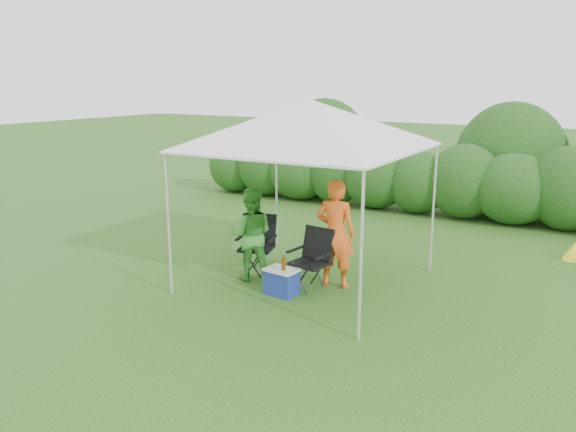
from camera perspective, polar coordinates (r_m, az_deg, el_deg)
The scene contains 9 objects.
ground at distance 8.53m, azimuth 0.49°, elevation -7.67°, with size 70.00×70.00×0.00m, color #35641F.
hedge at distance 13.69m, azimuth 13.08°, elevation 3.67°, with size 12.19×1.53×1.80m.
canopy at distance 8.42m, azimuth 2.24°, elevation 9.27°, with size 3.10×3.10×2.83m.
chair_right at distance 8.52m, azimuth 2.55°, elevation -3.97°, with size 0.63×0.59×0.93m.
chair_left at distance 9.27m, azimuth -3.06°, elevation -2.43°, with size 0.69×0.66×0.95m.
man at distance 8.55m, azimuth 4.84°, elevation -1.76°, with size 0.61×0.40×1.68m, color #FD5A1C.
woman at distance 8.85m, azimuth -3.79°, elevation -1.91°, with size 0.71×0.56×1.47m, color green.
cooler at distance 8.36m, azimuth -0.66°, elevation -6.66°, with size 0.51×0.39×0.40m.
bottle at distance 8.19m, azimuth -0.44°, elevation -4.73°, with size 0.06×0.06×0.24m, color #592D0C.
Camera 1 is at (3.94, -6.91, 3.09)m, focal length 35.00 mm.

